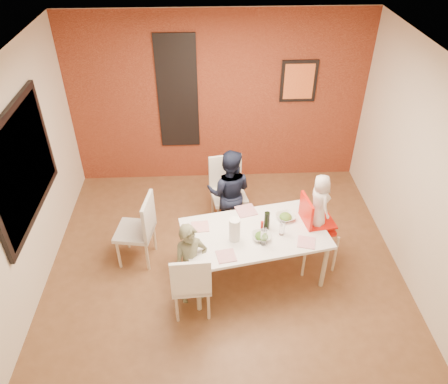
{
  "coord_description": "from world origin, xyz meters",
  "views": [
    {
      "loc": [
        -0.2,
        -3.92,
        4.14
      ],
      "look_at": [
        0.0,
        0.3,
        1.05
      ],
      "focal_mm": 35.0,
      "sensor_mm": 36.0,
      "label": 1
    }
  ],
  "objects_px": {
    "dining_table": "(254,236)",
    "chair_left": "(141,227)",
    "chair_near": "(191,282)",
    "child_far": "(229,193)",
    "child_near": "(191,264)",
    "chair_far": "(227,187)",
    "high_chair": "(313,225)",
    "wine_bottle": "(267,221)",
    "paper_towel_roll": "(235,230)",
    "toddler": "(319,202)"
  },
  "relations": [
    {
      "from": "chair_far",
      "to": "high_chair",
      "type": "relative_size",
      "value": 0.95
    },
    {
      "from": "toddler",
      "to": "wine_bottle",
      "type": "relative_size",
      "value": 2.96
    },
    {
      "from": "dining_table",
      "to": "high_chair",
      "type": "bearing_deg",
      "value": 12.62
    },
    {
      "from": "chair_near",
      "to": "dining_table",
      "type": "bearing_deg",
      "value": -144.87
    },
    {
      "from": "child_far",
      "to": "paper_towel_roll",
      "type": "distance_m",
      "value": 1.02
    },
    {
      "from": "chair_near",
      "to": "child_far",
      "type": "distance_m",
      "value": 1.56
    },
    {
      "from": "chair_far",
      "to": "chair_left",
      "type": "distance_m",
      "value": 1.38
    },
    {
      "from": "chair_far",
      "to": "child_near",
      "type": "xyz_separation_m",
      "value": [
        -0.49,
        -1.48,
        -0.01
      ]
    },
    {
      "from": "high_chair",
      "to": "child_far",
      "type": "height_order",
      "value": "child_far"
    },
    {
      "from": "child_far",
      "to": "child_near",
      "type": "bearing_deg",
      "value": 77.78
    },
    {
      "from": "chair_far",
      "to": "chair_left",
      "type": "xyz_separation_m",
      "value": [
        -1.13,
        -0.8,
        -0.01
      ]
    },
    {
      "from": "child_far",
      "to": "toddler",
      "type": "xyz_separation_m",
      "value": [
        1.03,
        -0.71,
        0.34
      ]
    },
    {
      "from": "dining_table",
      "to": "high_chair",
      "type": "distance_m",
      "value": 0.77
    },
    {
      "from": "child_far",
      "to": "toddler",
      "type": "distance_m",
      "value": 1.3
    },
    {
      "from": "dining_table",
      "to": "child_far",
      "type": "height_order",
      "value": "child_far"
    },
    {
      "from": "dining_table",
      "to": "paper_towel_roll",
      "type": "distance_m",
      "value": 0.34
    },
    {
      "from": "high_chair",
      "to": "paper_towel_roll",
      "type": "bearing_deg",
      "value": 96.23
    },
    {
      "from": "dining_table",
      "to": "chair_left",
      "type": "bearing_deg",
      "value": 166.52
    },
    {
      "from": "high_chair",
      "to": "child_near",
      "type": "distance_m",
      "value": 1.59
    },
    {
      "from": "dining_table",
      "to": "chair_left",
      "type": "distance_m",
      "value": 1.44
    },
    {
      "from": "chair_near",
      "to": "chair_left",
      "type": "height_order",
      "value": "chair_left"
    },
    {
      "from": "chair_near",
      "to": "child_far",
      "type": "relative_size",
      "value": 0.72
    },
    {
      "from": "child_near",
      "to": "child_far",
      "type": "distance_m",
      "value": 1.33
    },
    {
      "from": "chair_near",
      "to": "wine_bottle",
      "type": "bearing_deg",
      "value": -147.45
    },
    {
      "from": "child_near",
      "to": "toddler",
      "type": "distance_m",
      "value": 1.68
    },
    {
      "from": "dining_table",
      "to": "child_far",
      "type": "relative_size",
      "value": 1.42
    },
    {
      "from": "wine_bottle",
      "to": "child_far",
      "type": "bearing_deg",
      "value": 115.25
    },
    {
      "from": "paper_towel_roll",
      "to": "chair_left",
      "type": "bearing_deg",
      "value": 158.8
    },
    {
      "from": "wine_bottle",
      "to": "paper_towel_roll",
      "type": "height_order",
      "value": "paper_towel_roll"
    },
    {
      "from": "child_near",
      "to": "child_far",
      "type": "relative_size",
      "value": 0.85
    },
    {
      "from": "toddler",
      "to": "wine_bottle",
      "type": "distance_m",
      "value": 0.67
    },
    {
      "from": "child_near",
      "to": "toddler",
      "type": "height_order",
      "value": "toddler"
    },
    {
      "from": "chair_left",
      "to": "wine_bottle",
      "type": "height_order",
      "value": "chair_left"
    },
    {
      "from": "chair_near",
      "to": "toddler",
      "type": "height_order",
      "value": "toddler"
    },
    {
      "from": "chair_left",
      "to": "high_chair",
      "type": "height_order",
      "value": "high_chair"
    },
    {
      "from": "child_far",
      "to": "paper_towel_roll",
      "type": "bearing_deg",
      "value": 100.25
    },
    {
      "from": "dining_table",
      "to": "toddler",
      "type": "relative_size",
      "value": 2.5
    },
    {
      "from": "wine_bottle",
      "to": "paper_towel_roll",
      "type": "bearing_deg",
      "value": -157.87
    },
    {
      "from": "toddler",
      "to": "paper_towel_roll",
      "type": "height_order",
      "value": "toddler"
    },
    {
      "from": "paper_towel_roll",
      "to": "chair_near",
      "type": "bearing_deg",
      "value": -136.48
    },
    {
      "from": "child_far",
      "to": "wine_bottle",
      "type": "relative_size",
      "value": 5.19
    },
    {
      "from": "chair_far",
      "to": "chair_left",
      "type": "bearing_deg",
      "value": -155.3
    },
    {
      "from": "high_chair",
      "to": "child_near",
      "type": "relative_size",
      "value": 0.96
    },
    {
      "from": "child_near",
      "to": "child_far",
      "type": "xyz_separation_m",
      "value": [
        0.5,
        1.23,
        0.1
      ]
    },
    {
      "from": "chair_left",
      "to": "high_chair",
      "type": "bearing_deg",
      "value": 94.71
    },
    {
      "from": "dining_table",
      "to": "high_chair",
      "type": "relative_size",
      "value": 1.74
    },
    {
      "from": "high_chair",
      "to": "child_far",
      "type": "distance_m",
      "value": 1.23
    },
    {
      "from": "chair_near",
      "to": "chair_far",
      "type": "relative_size",
      "value": 0.93
    },
    {
      "from": "dining_table",
      "to": "chair_far",
      "type": "bearing_deg",
      "value": 103.32
    },
    {
      "from": "chair_left",
      "to": "child_near",
      "type": "bearing_deg",
      "value": 52.5
    }
  ]
}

